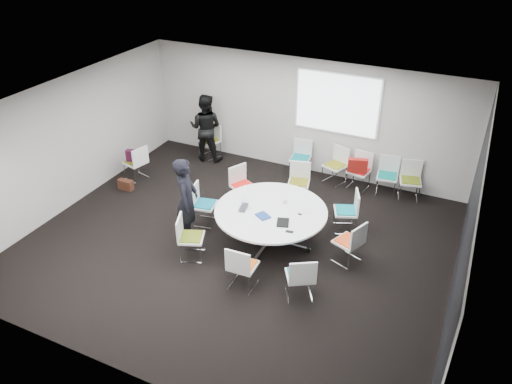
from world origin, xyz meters
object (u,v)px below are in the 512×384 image
at_px(chair_ring_b, 345,218).
at_px(person_main, 187,201).
at_px(chair_ring_d, 243,193).
at_px(chair_ring_f, 191,245).
at_px(chair_ring_h, 300,284).
at_px(chair_back_d, 386,183).
at_px(laptop, 246,208).
at_px(chair_spare_left, 137,169).
at_px(maroon_bag, 135,156).
at_px(cup, 285,201).
at_px(chair_ring_e, 205,212).
at_px(conference_table, 271,219).
at_px(person_back, 206,128).
at_px(chair_back_a, 300,165).
at_px(chair_ring_g, 243,274).
at_px(chair_ring_c, 298,189).
at_px(chair_person_back, 210,147).
at_px(chair_back_e, 409,187).
at_px(chair_back_c, 358,177).
at_px(chair_back_b, 335,172).
at_px(chair_ring_a, 348,249).
at_px(brown_bag, 126,185).

height_order(chair_ring_b, person_main, person_main).
xyz_separation_m(chair_ring_d, chair_ring_f, (-0.02, -2.13, 0.00)).
bearing_deg(chair_ring_f, chair_ring_h, 64.07).
height_order(chair_back_d, laptop, chair_back_d).
xyz_separation_m(chair_ring_b, chair_spare_left, (-5.16, -0.05, 0.00)).
bearing_deg(maroon_bag, cup, -8.72).
height_order(chair_ring_e, chair_spare_left, same).
distance_m(chair_ring_e, chair_spare_left, 2.62).
xyz_separation_m(conference_table, person_back, (-2.97, 2.64, 0.34)).
distance_m(chair_back_a, chair_back_d, 2.11).
height_order(conference_table, chair_ring_f, chair_ring_f).
height_order(chair_ring_g, chair_back_d, same).
height_order(chair_ring_c, laptop, chair_ring_c).
bearing_deg(laptop, chair_person_back, 28.63).
distance_m(chair_ring_d, chair_back_d, 3.31).
distance_m(person_main, maroon_bag, 2.95).
xyz_separation_m(chair_ring_g, chair_back_e, (2.06, 4.27, 0.00)).
height_order(chair_ring_b, chair_back_e, same).
relative_size(chair_ring_f, chair_spare_left, 1.00).
distance_m(chair_ring_f, chair_ring_g, 1.29).
relative_size(chair_ring_f, laptop, 2.67).
distance_m(chair_ring_e, laptop, 1.15).
height_order(chair_ring_f, person_main, person_main).
bearing_deg(chair_spare_left, chair_back_c, -56.04).
distance_m(chair_ring_g, chair_back_b, 4.29).
bearing_deg(chair_back_c, chair_ring_b, 106.33).
xyz_separation_m(chair_ring_a, chair_ring_e, (-3.06, -0.01, 0.00)).
bearing_deg(maroon_bag, person_main, -32.84).
distance_m(chair_back_e, person_main, 5.07).
relative_size(conference_table, chair_ring_b, 2.47).
distance_m(chair_back_e, laptop, 4.01).
bearing_deg(chair_ring_e, chair_ring_d, 148.69).
xyz_separation_m(chair_ring_h, maroon_bag, (-5.05, 2.24, 0.34)).
xyz_separation_m(chair_back_e, cup, (-2.02, -2.50, 0.50)).
height_order(chair_ring_a, person_main, person_main).
xyz_separation_m(laptop, cup, (0.61, 0.50, 0.03)).
bearing_deg(laptop, chair_ring_f, 132.57).
xyz_separation_m(chair_ring_b, chair_back_e, (0.94, 1.83, 0.00)).
bearing_deg(brown_bag, chair_ring_g, -25.10).
distance_m(chair_back_e, person_back, 5.17).
bearing_deg(chair_ring_a, chair_person_back, 80.42).
bearing_deg(chair_ring_b, cup, 100.26).
relative_size(chair_ring_b, chair_ring_d, 1.00).
bearing_deg(chair_back_e, brown_bag, 8.42).
xyz_separation_m(chair_ring_e, chair_back_e, (3.66, 2.83, 0.00)).
height_order(chair_ring_a, chair_person_back, same).
relative_size(chair_back_c, chair_back_d, 1.00).
distance_m(chair_ring_f, chair_back_a, 4.00).
distance_m(chair_ring_c, chair_ring_h, 3.18).
distance_m(chair_ring_a, chair_spare_left, 5.58).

